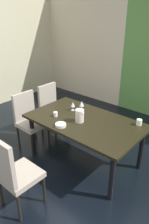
% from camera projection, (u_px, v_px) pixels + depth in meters
% --- Properties ---
extents(ground_plane, '(5.95, 5.99, 0.02)m').
position_uv_depth(ground_plane, '(47.00, 172.00, 3.36)').
color(ground_plane, black).
extents(back_panel_interior, '(2.51, 0.10, 2.83)m').
position_uv_depth(back_panel_interior, '(82.00, 44.00, 5.78)').
color(back_panel_interior, beige).
rests_on(back_panel_interior, ground_plane).
extents(dining_table, '(1.75, 1.02, 0.74)m').
position_uv_depth(dining_table, '(84.00, 125.00, 3.33)').
color(dining_table, black).
rests_on(dining_table, ground_plane).
extents(chair_left_near, '(0.44, 0.44, 0.98)m').
position_uv_depth(chair_left_near, '(29.00, 118.00, 3.79)').
color(chair_left_near, '#A39587').
rests_on(chair_left_near, ground_plane).
extents(chair_head_near, '(0.44, 0.44, 1.04)m').
position_uv_depth(chair_head_near, '(13.00, 172.00, 2.51)').
color(chair_head_near, '#A39587').
rests_on(chair_head_near, ground_plane).
extents(chair_left_far, '(0.44, 0.44, 0.99)m').
position_uv_depth(chair_left_far, '(52.00, 108.00, 4.17)').
color(chair_left_far, '#A39587').
rests_on(chair_left_far, ground_plane).
extents(wine_glass_west, '(0.08, 0.08, 0.16)m').
position_uv_depth(wine_glass_west, '(82.00, 104.00, 3.57)').
color(wine_glass_west, silver).
rests_on(wine_glass_west, dining_table).
extents(wine_glass_near_window, '(0.07, 0.07, 0.14)m').
position_uv_depth(wine_glass_near_window, '(73.00, 105.00, 3.58)').
color(wine_glass_near_window, silver).
rests_on(wine_glass_near_window, dining_table).
extents(serving_bowl_near_shelf, '(0.16, 0.16, 0.04)m').
position_uv_depth(serving_bowl_near_shelf, '(61.00, 125.00, 3.12)').
color(serving_bowl_near_shelf, beige).
rests_on(serving_bowl_near_shelf, dining_table).
extents(cup_rear, '(0.08, 0.08, 0.09)m').
position_uv_depth(cup_rear, '(139.00, 122.00, 3.14)').
color(cup_rear, '#E1EFCD').
rests_on(cup_rear, dining_table).
extents(cup_corner, '(0.07, 0.07, 0.07)m').
position_uv_depth(cup_corner, '(56.00, 114.00, 3.39)').
color(cup_corner, silver).
rests_on(cup_corner, dining_table).
extents(pitcher_east, '(0.14, 0.13, 0.20)m').
position_uv_depth(pitcher_east, '(80.00, 116.00, 3.21)').
color(pitcher_east, beige).
rests_on(pitcher_east, dining_table).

